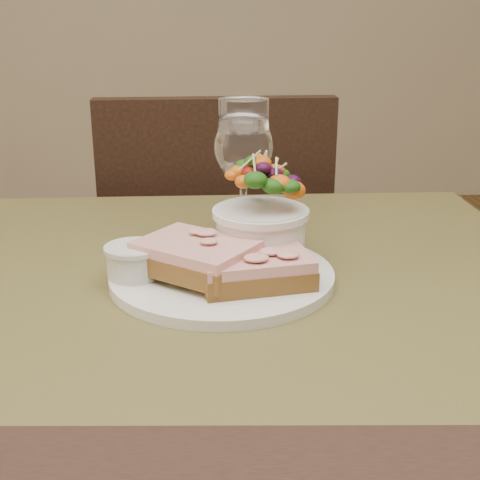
{
  "coord_description": "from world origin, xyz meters",
  "views": [
    {
      "loc": [
        -0.02,
        -0.67,
        1.05
      ],
      "look_at": [
        0.02,
        0.01,
        0.81
      ],
      "focal_mm": 50.0,
      "sensor_mm": 36.0,
      "label": 1
    }
  ],
  "objects": [
    {
      "name": "cafe_table",
      "position": [
        0.0,
        0.0,
        0.65
      ],
      "size": [
        0.8,
        0.8,
        0.75
      ],
      "color": "#4E4621",
      "rests_on": "ground"
    },
    {
      "name": "sandwich_front",
      "position": [
        0.03,
        0.0,
        0.78
      ],
      "size": [
        0.14,
        0.11,
        0.03
      ],
      "rotation": [
        0.0,
        0.0,
        0.19
      ],
      "color": "#513515",
      "rests_on": "dinner_plate"
    },
    {
      "name": "wine_glass",
      "position": [
        0.03,
        0.17,
        0.87
      ],
      "size": [
        0.08,
        0.08,
        0.18
      ],
      "color": "white",
      "rests_on": "cafe_table"
    },
    {
      "name": "dinner_plate",
      "position": [
        -0.0,
        0.04,
        0.76
      ],
      "size": [
        0.26,
        0.26,
        0.01
      ],
      "primitive_type": "cylinder",
      "color": "white",
      "rests_on": "cafe_table"
    },
    {
      "name": "chair_far",
      "position": [
        -0.0,
        0.65,
        0.29
      ],
      "size": [
        0.43,
        0.43,
        0.9
      ],
      "rotation": [
        0.0,
        0.0,
        3.17
      ],
      "color": "black",
      "rests_on": "ground"
    },
    {
      "name": "salad_bowl",
      "position": [
        0.04,
        0.08,
        0.82
      ],
      "size": [
        0.11,
        0.11,
        0.13
      ],
      "color": "white",
      "rests_on": "dinner_plate"
    },
    {
      "name": "ramekin",
      "position": [
        -0.1,
        0.03,
        0.78
      ],
      "size": [
        0.06,
        0.06,
        0.04
      ],
      "color": "beige",
      "rests_on": "dinner_plate"
    },
    {
      "name": "garnish",
      "position": [
        -0.06,
        0.11,
        0.77
      ],
      "size": [
        0.05,
        0.04,
        0.02
      ],
      "color": "#0C3309",
      "rests_on": "dinner_plate"
    },
    {
      "name": "sandwich_back",
      "position": [
        -0.03,
        0.02,
        0.79
      ],
      "size": [
        0.15,
        0.15,
        0.03
      ],
      "rotation": [
        0.0,
        0.0,
        -0.64
      ],
      "color": "#513515",
      "rests_on": "dinner_plate"
    }
  ]
}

